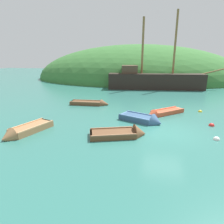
# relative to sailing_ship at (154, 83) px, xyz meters

# --- Properties ---
(ground_plane) EXTENTS (120.00, 120.00, 0.00)m
(ground_plane) POSITION_rel_sailing_ship_xyz_m (0.64, -16.97, -0.85)
(ground_plane) COLOR #2D6B60
(shore_hill) EXTENTS (41.38, 25.63, 13.66)m
(shore_hill) POSITION_rel_sailing_ship_xyz_m (-3.56, 12.01, -0.85)
(shore_hill) COLOR #387033
(shore_hill) RESTS_ON ground
(sailing_ship) EXTENTS (16.01, 4.72, 11.21)m
(sailing_ship) POSITION_rel_sailing_ship_xyz_m (0.00, 0.00, 0.00)
(sailing_ship) COLOR black
(sailing_ship) RESTS_ON ground
(rowboat_center) EXTENTS (2.01, 3.38, 1.01)m
(rowboat_center) POSITION_rel_sailing_ship_xyz_m (-7.64, -19.02, -0.73)
(rowboat_center) COLOR #9E7047
(rowboat_center) RESTS_ON ground
(rowboat_outer_right) EXTENTS (3.47, 2.17, 1.17)m
(rowboat_outer_right) POSITION_rel_sailing_ship_xyz_m (-1.81, -18.18, -0.77)
(rowboat_outer_right) COLOR brown
(rowboat_outer_right) RESTS_ON ground
(rowboat_outer_left) EXTENTS (3.24, 3.05, 0.88)m
(rowboat_outer_left) POSITION_rel_sailing_ship_xyz_m (0.64, -13.25, -0.77)
(rowboat_outer_left) COLOR #C64C2D
(rowboat_outer_left) RESTS_ON ground
(rowboat_far) EXTENTS (3.76, 1.16, 0.95)m
(rowboat_far) POSITION_rel_sailing_ship_xyz_m (-5.86, -11.31, -0.76)
(rowboat_far) COLOR brown
(rowboat_far) RESTS_ON ground
(rowboat_portside) EXTENTS (3.28, 2.35, 1.16)m
(rowboat_portside) POSITION_rel_sailing_ship_xyz_m (-0.76, -15.36, -0.73)
(rowboat_portside) COLOR #335175
(rowboat_portside) RESTS_ON ground
(buoy_yellow) EXTENTS (0.32, 0.32, 0.32)m
(buoy_yellow) POSITION_rel_sailing_ship_xyz_m (3.77, -11.85, -0.85)
(buoy_yellow) COLOR yellow
(buoy_yellow) RESTS_ON ground
(buoy_white) EXTENTS (0.36, 0.36, 0.36)m
(buoy_white) POSITION_rel_sailing_ship_xyz_m (3.36, -17.68, -0.85)
(buoy_white) COLOR white
(buoy_white) RESTS_ON ground
(buoy_red) EXTENTS (0.37, 0.37, 0.37)m
(buoy_red) POSITION_rel_sailing_ship_xyz_m (3.74, -15.31, -0.85)
(buoy_red) COLOR red
(buoy_red) RESTS_ON ground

